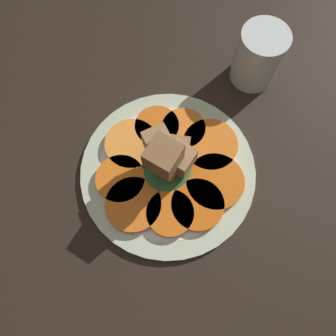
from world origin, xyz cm
name	(u,v)px	position (x,y,z in cm)	size (l,w,h in cm)	color
table_slab	(168,174)	(0.00, 0.00, 1.00)	(120.00, 120.00, 2.00)	black
plate	(168,171)	(0.00, 0.00, 2.52)	(29.69, 29.69, 1.05)	beige
carrot_slice_0	(170,213)	(-5.88, -4.65, 3.69)	(7.66, 7.66, 1.17)	orange
carrot_slice_1	(198,205)	(-2.19, -7.45, 3.69)	(8.58, 8.58, 1.17)	#D45E12
carrot_slice_2	(215,182)	(2.71, -7.60, 3.69)	(9.67, 9.67, 1.17)	#D66014
carrot_slice_3	(210,145)	(7.74, -3.30, 3.69)	(9.47, 9.47, 1.17)	orange
carrot_slice_4	(183,129)	(7.56, 2.14, 3.69)	(7.66, 7.66, 1.17)	orange
carrot_slice_5	(157,127)	(5.20, 6.14, 3.69)	(7.72, 7.72, 1.17)	orange
carrot_slice_6	(130,146)	(-0.35, 7.69, 3.69)	(9.17, 9.17, 1.17)	orange
carrot_slice_7	(120,179)	(-6.05, 5.34, 3.69)	(8.18, 8.18, 1.17)	orange
carrot_slice_8	(133,205)	(-8.20, 0.96, 3.69)	(9.06, 9.06, 1.17)	orange
center_pile	(168,159)	(0.32, 0.17, 7.51)	(9.34, 8.76, 10.92)	#2D6033
fork	(185,198)	(-2.38, -5.19, 3.30)	(16.71, 7.96, 0.40)	#B2B2B7
water_glass	(258,57)	(25.16, -1.42, 7.37)	(8.27, 8.27, 10.75)	silver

